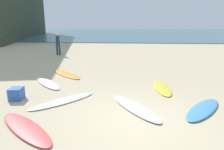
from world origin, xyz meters
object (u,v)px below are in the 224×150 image
Objects in this scene: surfboard_2 at (26,128)px; surfboard_0 at (203,109)px; surfboard_4 at (162,88)px; surfboard_5 at (66,74)px; surfboard_3 at (48,83)px; beach_cooler at (16,94)px; beachgoer_near at (58,43)px; surfboard_6 at (135,108)px; surfboard_1 at (63,101)px.

surfboard_0 is at bearing -32.47° from surfboard_2.
surfboard_4 is 4.88m from surfboard_5.
surfboard_4 is (-0.91, 2.01, -0.01)m from surfboard_0.
beach_cooler is at bearing 35.01° from surfboard_3.
surfboard_0 is 0.86× the size of surfboard_5.
surfboard_3 is 7.94m from beachgoer_near.
beach_cooler reaches higher than surfboard_3.
surfboard_3 is 1.84m from beach_cooler.
surfboard_2 is 1.01× the size of surfboard_6.
surfboard_3 is 4.81m from surfboard_4.
beachgoer_near is at bearing -116.70° from surfboard_3.
surfboard_2 is (-4.87, -1.49, -0.00)m from surfboard_0.
surfboard_4 is at bearing 113.20° from surfboard_5.
beachgoer_near is (-3.24, 9.53, 0.93)m from surfboard_1.
beachgoer_near reaches higher than surfboard_0.
surfboard_2 is at bearing -57.18° from beach_cooler.
surfboard_1 is 0.94× the size of surfboard_5.
surfboard_0 is 2.21m from surfboard_4.
surfboard_3 reaches higher than surfboard_4.
surfboard_3 is at bearing 53.19° from surfboard_2.
surfboard_0 is at bearing -4.58° from beach_cooler.
beach_cooler is (-4.07, 0.53, 0.16)m from surfboard_6.
beachgoer_near is (-2.01, 7.63, 0.91)m from surfboard_3.
surfboard_6 is 5.05× the size of beach_cooler.
surfboard_3 is at bearing 114.84° from surfboard_6.
surfboard_0 is 4.62× the size of beach_cooler.
beachgoer_near reaches higher than surfboard_5.
surfboard_1 is at bearing -3.88° from beach_cooler.
surfboard_1 is 2.26m from surfboard_3.
beach_cooler reaches higher than surfboard_6.
surfboard_1 is 1.10× the size of surfboard_3.
surfboard_0 is 0.91× the size of surfboard_2.
surfboard_0 is 6.17m from beach_cooler.
surfboard_1 is 0.99× the size of surfboard_2.
surfboard_5 is at bearing 77.78° from beach_cooler.
surfboard_0 is at bearing 100.31° from surfboard_5.
beachgoer_near is at bearing -112.27° from surfboard_5.
surfboard_4 is at bearing -50.36° from beachgoer_near.
surfboard_2 is 3.15m from surfboard_6.
surfboard_5 is at bearing -179.01° from surfboard_0.
surfboard_6 reaches higher than surfboard_0.
surfboard_3 reaches higher than surfboard_5.
beach_cooler is (-6.14, 0.49, 0.17)m from surfboard_0.
beachgoer_near is (-6.80, 7.89, 0.92)m from surfboard_4.
surfboard_6 is at bearing -145.15° from surfboard_1.
surfboard_4 is at bearing 135.44° from surfboard_3.
beachgoer_near is 3.65× the size of beach_cooler.
surfboard_5 is (-4.48, 1.93, -0.00)m from surfboard_4.
surfboard_6 is (2.79, 1.45, 0.01)m from surfboard_2.
surfboard_2 is (-0.38, -1.87, 0.01)m from surfboard_1.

